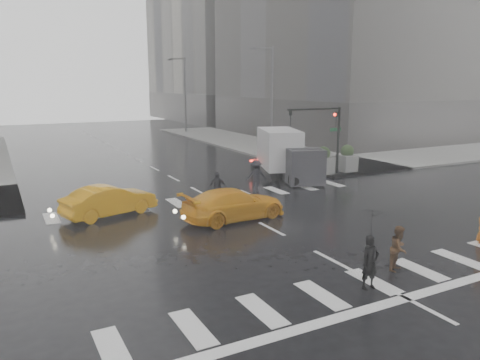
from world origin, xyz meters
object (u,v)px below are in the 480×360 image
pedestrian_brown (399,248)px  taxi_mid (109,201)px  traffic_signal_pole (326,127)px  box_truck (286,153)px

pedestrian_brown → taxi_mid: size_ratio=0.35×
taxi_mid → traffic_signal_pole: bearing=-95.7°
traffic_signal_pole → box_truck: traffic_signal_pole is taller
traffic_signal_pole → box_truck: (-2.74, 0.49, -1.57)m
pedestrian_brown → taxi_mid: pedestrian_brown is taller
pedestrian_brown → box_truck: 15.04m
pedestrian_brown → taxi_mid: (-6.87, 10.92, -0.04)m
pedestrian_brown → traffic_signal_pole: bearing=35.6°
pedestrian_brown → box_truck: box_truck is taller
traffic_signal_pole → taxi_mid: 15.01m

